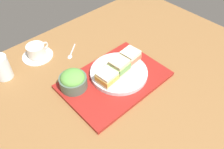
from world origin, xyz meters
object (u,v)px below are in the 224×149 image
Objects in this scene: drinking_glass at (2,67)px; teaspoon at (71,54)px; sandwich_far at (130,57)px; sandwich_near at (107,77)px; coffee_cup at (37,52)px; sandwich_plate at (119,73)px; salad_bowl at (73,80)px; sandwich_middle at (119,66)px.

teaspoon is at bearing -13.69° from drinking_glass.
sandwich_far is at bearing -36.39° from drinking_glass.
sandwich_near is at bearing -171.79° from sandwich_far.
sandwich_plate is at bearing -62.40° from coffee_cup.
sandwich_plate is 8.19cm from sandwich_far.
drinking_glass reaches higher than sandwich_plate.
coffee_cup is at bearing 90.98° from salad_bowl.
sandwich_middle is 0.72× the size of salad_bowl.
salad_bowl is (-24.58, 5.85, -0.93)cm from sandwich_far.
sandwich_plate is 2.20× the size of salad_bowl.
coffee_cup is (-10.43, 34.97, -3.09)cm from sandwich_near.
sandwich_far is 41.45cm from coffee_cup.
drinking_glass reaches higher than salad_bowl.
sandwich_far is at bearing -52.69° from coffee_cup.
sandwich_middle is 46.32cm from drinking_glass.
sandwich_near is 26.36cm from teaspoon.
sandwich_near is 0.98× the size of sandwich_far.
sandwich_middle reaches higher than sandwich_near.
drinking_glass is at bearing 129.33° from sandwich_near.
drinking_glass is at bearing 137.18° from sandwich_plate.
teaspoon is (-13.62, 23.69, -5.58)cm from sandwich_far.
sandwich_far is 25.28cm from salad_bowl.
sandwich_far reaches higher than sandwich_near.
sandwich_far reaches higher than sandwich_plate.
sandwich_plate is 3.05× the size of sandwich_middle.
teaspoon is (0.99, 25.80, -5.30)cm from sandwich_near.
coffee_cup is at bearing 106.60° from sandwich_near.
teaspoon is at bearing 119.90° from sandwich_far.
coffee_cup is at bearing 127.31° from sandwich_far.
sandwich_middle is at bearing -62.40° from coffee_cup.
teaspoon is (10.96, 17.84, -4.66)cm from salad_bowl.
drinking_glass is (-33.97, 31.48, 2.76)cm from sandwich_plate.
coffee_cup is 16.62cm from drinking_glass.
teaspoon is (11.42, -9.17, -2.21)cm from coffee_cup.
drinking_glass is at bearing 137.18° from sandwich_middle.
drinking_glass reaches higher than teaspoon.
sandwich_middle is 18.63cm from salad_bowl.
salad_bowl is at bearing 141.38° from sandwich_near.
salad_bowl is at bearing 158.20° from sandwich_plate.
sandwich_far is (7.31, 1.05, 3.55)cm from sandwich_plate.
sandwich_far is 0.83× the size of teaspoon.
sandwich_far is at bearing 8.21° from sandwich_plate.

